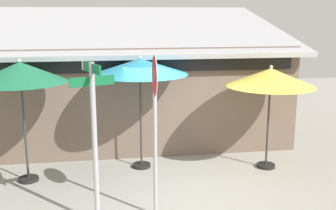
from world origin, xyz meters
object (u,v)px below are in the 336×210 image
at_px(patio_umbrella_forest_green_left, 20,73).
at_px(patio_umbrella_mustard_right, 271,78).
at_px(street_sign_post, 94,129).
at_px(stop_sign, 155,108).
at_px(patio_umbrella_teal_center, 140,67).

distance_m(patio_umbrella_forest_green_left, patio_umbrella_mustard_right, 5.59).
distance_m(street_sign_post, stop_sign, 1.11).
bearing_deg(stop_sign, patio_umbrella_mustard_right, 33.99).
bearing_deg(patio_umbrella_teal_center, patio_umbrella_forest_green_left, -169.93).
relative_size(street_sign_post, patio_umbrella_mustard_right, 1.16).
distance_m(street_sign_post, patio_umbrella_forest_green_left, 2.75).
relative_size(patio_umbrella_forest_green_left, patio_umbrella_mustard_right, 1.10).
height_order(stop_sign, patio_umbrella_forest_green_left, stop_sign).
xyz_separation_m(patio_umbrella_forest_green_left, patio_umbrella_mustard_right, (5.59, -0.02, -0.23)).
xyz_separation_m(patio_umbrella_forest_green_left, patio_umbrella_teal_center, (2.59, 0.46, 0.02)).
xyz_separation_m(street_sign_post, stop_sign, (1.06, 0.13, 0.30)).
height_order(street_sign_post, patio_umbrella_teal_center, street_sign_post).
bearing_deg(street_sign_post, patio_umbrella_mustard_right, 27.89).
bearing_deg(street_sign_post, stop_sign, 7.11).
relative_size(street_sign_post, patio_umbrella_forest_green_left, 1.05).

